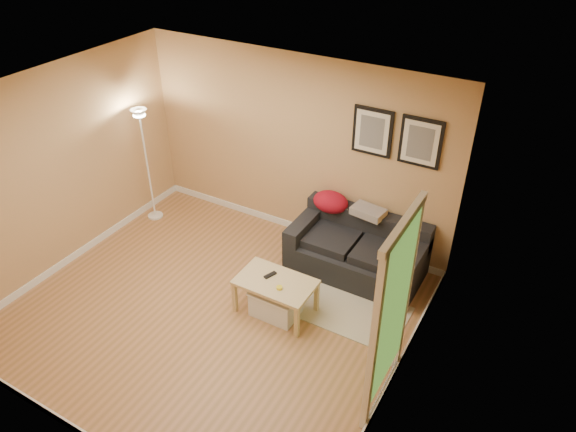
{
  "coord_description": "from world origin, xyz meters",
  "views": [
    {
      "loc": [
        3.16,
        -3.7,
        4.48
      ],
      "look_at": [
        0.55,
        0.85,
        1.05
      ],
      "focal_mm": 33.4,
      "sensor_mm": 36.0,
      "label": 1
    }
  ],
  "objects_px": {
    "coffee_table": "(276,296)",
    "side_table": "(386,334)",
    "sofa": "(357,248)",
    "storage_bin": "(276,302)",
    "book_stack": "(388,314)",
    "floor_lamp": "(148,169)"
  },
  "relations": [
    {
      "from": "coffee_table",
      "to": "floor_lamp",
      "type": "distance_m",
      "value": 2.85
    },
    {
      "from": "coffee_table",
      "to": "storage_bin",
      "type": "relative_size",
      "value": 1.63
    },
    {
      "from": "storage_bin",
      "to": "side_table",
      "type": "xyz_separation_m",
      "value": [
        1.33,
        0.08,
        0.09
      ]
    },
    {
      "from": "book_stack",
      "to": "sofa",
      "type": "bearing_deg",
      "value": 139.45
    },
    {
      "from": "side_table",
      "to": "book_stack",
      "type": "relative_size",
      "value": 2.06
    },
    {
      "from": "sofa",
      "to": "coffee_table",
      "type": "distance_m",
      "value": 1.28
    },
    {
      "from": "coffee_table",
      "to": "storage_bin",
      "type": "bearing_deg",
      "value": -37.75
    },
    {
      "from": "side_table",
      "to": "book_stack",
      "type": "bearing_deg",
      "value": -84.74
    },
    {
      "from": "sofa",
      "to": "side_table",
      "type": "bearing_deg",
      "value": -53.03
    },
    {
      "from": "book_stack",
      "to": "floor_lamp",
      "type": "relative_size",
      "value": 0.15
    },
    {
      "from": "coffee_table",
      "to": "storage_bin",
      "type": "height_order",
      "value": "coffee_table"
    },
    {
      "from": "sofa",
      "to": "book_stack",
      "type": "xyz_separation_m",
      "value": [
        0.84,
        -1.14,
        0.19
      ]
    },
    {
      "from": "side_table",
      "to": "floor_lamp",
      "type": "bearing_deg",
      "value": 168.53
    },
    {
      "from": "coffee_table",
      "to": "side_table",
      "type": "height_order",
      "value": "side_table"
    },
    {
      "from": "sofa",
      "to": "coffee_table",
      "type": "relative_size",
      "value": 1.87
    },
    {
      "from": "storage_bin",
      "to": "side_table",
      "type": "height_order",
      "value": "side_table"
    },
    {
      "from": "floor_lamp",
      "to": "sofa",
      "type": "bearing_deg",
      "value": 5.45
    },
    {
      "from": "storage_bin",
      "to": "side_table",
      "type": "bearing_deg",
      "value": 3.63
    },
    {
      "from": "book_stack",
      "to": "floor_lamp",
      "type": "height_order",
      "value": "floor_lamp"
    },
    {
      "from": "sofa",
      "to": "side_table",
      "type": "relative_size",
      "value": 3.25
    },
    {
      "from": "coffee_table",
      "to": "book_stack",
      "type": "height_order",
      "value": "book_stack"
    },
    {
      "from": "storage_bin",
      "to": "sofa",
      "type": "bearing_deg",
      "value": 67.74
    }
  ]
}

